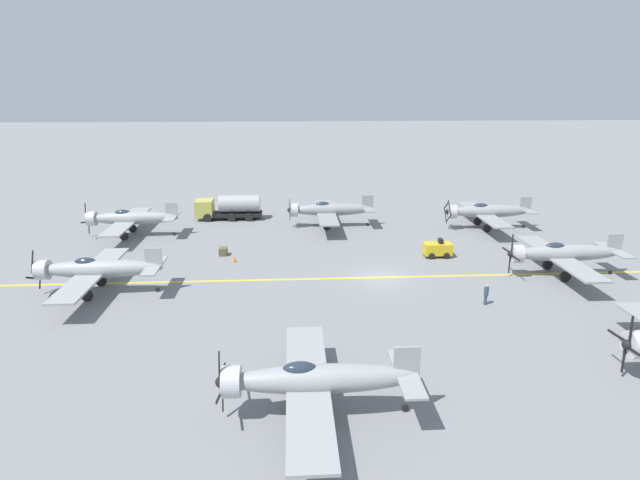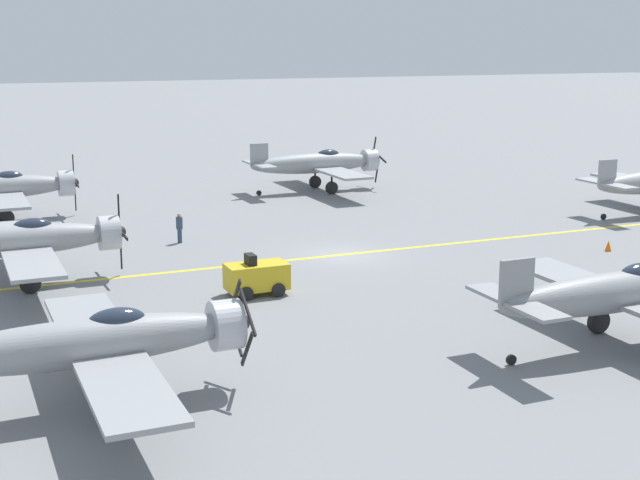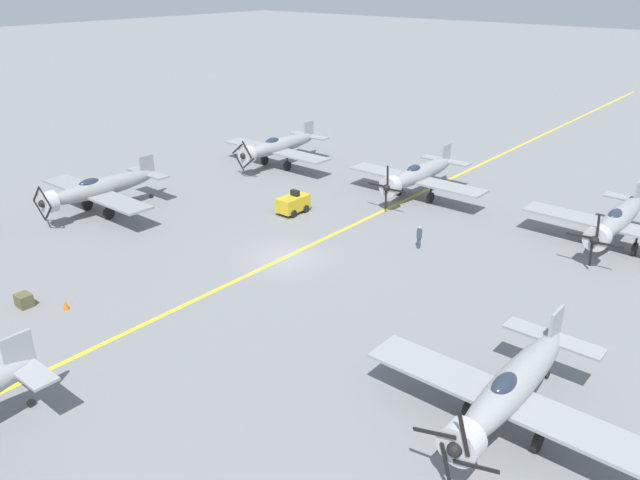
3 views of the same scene
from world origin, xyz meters
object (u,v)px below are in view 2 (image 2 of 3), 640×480
object	(u,v)px
tow_tractor	(256,277)
traffic_cone	(608,246)
airplane_near_center	(16,241)
airplane_near_right	(93,343)
airplane_mid_left	(319,163)
ground_crew_walking	(179,227)
airplane_mid_right	(623,292)

from	to	relation	value
tow_tractor	traffic_cone	distance (m)	19.33
airplane_near_center	traffic_cone	world-z (taller)	airplane_near_center
airplane_near_right	tow_tractor	xyz separation A→B (m)	(-9.49, 8.34, -1.22)
airplane_mid_left	ground_crew_walking	size ratio (longest dim) A/B	7.42
airplane_near_right	tow_tractor	distance (m)	12.69
airplane_mid_right	traffic_cone	xyz separation A→B (m)	(-11.82, 9.72, -1.74)
airplane_mid_right	tow_tractor	distance (m)	14.92
traffic_cone	airplane_near_center	bearing A→B (deg)	-100.04
airplane_near_center	airplane_mid_right	distance (m)	25.26
tow_tractor	airplane_mid_right	bearing A→B (deg)	40.16
airplane_mid_right	traffic_cone	world-z (taller)	airplane_mid_right
ground_crew_walking	airplane_mid_left	bearing A→B (deg)	132.74
airplane_mid_right	tow_tractor	xyz separation A→B (m)	(-11.36, -9.59, -1.22)
airplane_near_right	airplane_near_center	bearing A→B (deg)	-165.81
airplane_mid_left	airplane_near_center	size ratio (longest dim) A/B	1.00
tow_tractor	traffic_cone	bearing A→B (deg)	91.35
tow_tractor	ground_crew_walking	distance (m)	11.08
airplane_near_right	ground_crew_walking	world-z (taller)	airplane_near_right
airplane_near_right	airplane_mid_right	distance (m)	18.03
airplane_mid_right	ground_crew_walking	bearing A→B (deg)	-159.58
airplane_near_center	traffic_cone	distance (m)	29.02
airplane_near_center	traffic_cone	bearing A→B (deg)	72.24
airplane_near_center	traffic_cone	xyz separation A→B (m)	(5.05, 28.52, -1.74)
airplane_near_right	airplane_mid_right	world-z (taller)	same
airplane_mid_left	tow_tractor	distance (m)	26.82
airplane_near_right	airplane_mid_right	xyz separation A→B (m)	(1.87, 17.93, -0.00)
tow_tractor	ground_crew_walking	world-z (taller)	tow_tractor
airplane_mid_right	ground_crew_walking	world-z (taller)	airplane_mid_right
airplane_mid_left	traffic_cone	distance (m)	23.94
airplane_mid_right	airplane_near_center	bearing A→B (deg)	-135.69
airplane_near_right	ground_crew_walking	bearing A→B (deg)	169.99
traffic_cone	ground_crew_walking	bearing A→B (deg)	-118.18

